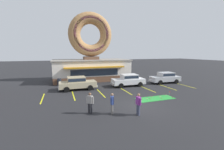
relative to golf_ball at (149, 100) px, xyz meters
name	(u,v)px	position (x,y,z in m)	size (l,w,h in m)	color
ground_plane	(139,106)	(-1.55, -0.96, -0.05)	(160.00, 160.00, 0.00)	#232326
donut_shop_building	(91,57)	(-2.89, 12.98, 3.69)	(12.30, 6.75, 10.96)	brown
putting_mat	(155,98)	(0.97, 0.33, -0.04)	(3.89, 1.41, 0.03)	green
mini_donut_near_left	(160,97)	(1.73, 0.59, 0.00)	(0.13, 0.13, 0.04)	#D8667F
mini_donut_near_right	(150,98)	(0.44, 0.43, 0.00)	(0.13, 0.13, 0.04)	brown
mini_donut_mid_left	(172,97)	(2.78, 0.00, 0.00)	(0.13, 0.13, 0.04)	brown
mini_donut_mid_centre	(166,95)	(2.67, 0.87, 0.00)	(0.13, 0.13, 0.04)	#A5724C
mini_donut_mid_right	(147,99)	(0.11, 0.46, 0.00)	(0.13, 0.13, 0.04)	#D8667F
mini_donut_far_left	(142,99)	(-0.44, 0.49, 0.00)	(0.13, 0.13, 0.04)	brown
mini_donut_far_centre	(162,98)	(1.51, 0.05, 0.00)	(0.13, 0.13, 0.04)	brown
mini_donut_far_right	(152,97)	(0.95, 0.89, 0.00)	(0.13, 0.13, 0.04)	#A5724C
mini_donut_extra	(136,98)	(-0.82, 0.92, 0.00)	(0.13, 0.13, 0.04)	#D17F47
golf_ball	(149,100)	(0.00, 0.00, 0.00)	(0.04, 0.04, 0.04)	white
putting_flag_pin	(169,93)	(2.70, 0.38, 0.39)	(0.13, 0.01, 0.55)	silver
car_champagne	(77,83)	(-5.91, 6.56, 0.82)	(4.57, 2.00, 1.60)	#BCAD89
car_silver	(165,77)	(6.95, 6.43, 0.82)	(4.61, 2.09, 1.60)	#B2B5BA
car_white	(129,80)	(0.89, 6.35, 0.82)	(4.60, 2.07, 1.60)	silver
pedestrian_blue_sweater_man	(138,103)	(-2.55, -2.58, 0.84)	(0.26, 0.59, 1.61)	#474C66
pedestrian_hooded_kid	(112,103)	(-4.29, -1.77, 0.82)	(0.34, 0.57, 1.58)	slate
pedestrian_leather_jacket_man	(90,102)	(-5.81, -1.13, 0.82)	(0.50, 0.42, 1.59)	#232328
trash_bin	(59,82)	(-8.02, 9.65, 0.45)	(0.57, 0.57, 0.97)	#232833
parking_stripe_far_left	(42,98)	(-9.61, 4.04, -0.05)	(0.12, 3.60, 0.01)	yellow
parking_stripe_left	(73,96)	(-6.61, 4.04, -0.05)	(0.12, 3.60, 0.01)	yellow
parking_stripe_mid_left	(101,93)	(-3.61, 4.04, -0.05)	(0.12, 3.60, 0.01)	yellow
parking_stripe_centre	(125,91)	(-0.61, 4.04, -0.05)	(0.12, 3.60, 0.01)	yellow
parking_stripe_mid_right	(147,89)	(2.39, 4.04, -0.05)	(0.12, 3.60, 0.01)	yellow
parking_stripe_right	(167,87)	(5.39, 4.04, -0.05)	(0.12, 3.60, 0.01)	yellow
parking_stripe_far_right	(185,86)	(8.39, 4.04, -0.05)	(0.12, 3.60, 0.01)	yellow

